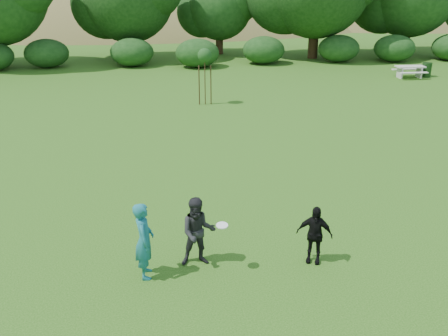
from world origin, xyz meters
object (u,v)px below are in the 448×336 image
at_px(trash_can_near, 427,70).
at_px(sapling, 205,57).
at_px(player_teal, 144,240).
at_px(picnic_table, 410,70).
at_px(player_grey, 198,232).
at_px(player_black, 314,234).

relative_size(trash_can_near, sapling, 0.32).
xyz_separation_m(player_teal, trash_can_near, (17.47, 20.65, -0.45)).
xyz_separation_m(player_teal, sapling, (2.65, 15.28, 1.51)).
distance_m(trash_can_near, picnic_table, 1.28).
bearing_deg(player_grey, sapling, 83.98).
height_order(trash_can_near, picnic_table, trash_can_near).
relative_size(player_teal, player_black, 1.25).
bearing_deg(player_grey, player_black, -5.14).
height_order(player_grey, sapling, sapling).
height_order(player_teal, trash_can_near, player_teal).
relative_size(player_teal, trash_can_near, 2.01).
relative_size(player_grey, picnic_table, 0.94).
xyz_separation_m(sapling, picnic_table, (13.56, 5.15, -1.90)).
distance_m(sapling, picnic_table, 14.63).
height_order(player_grey, trash_can_near, player_grey).
bearing_deg(picnic_table, player_black, -121.19).
relative_size(trash_can_near, picnic_table, 0.50).
bearing_deg(sapling, player_black, -85.18).
bearing_deg(trash_can_near, player_grey, -128.67).
xyz_separation_m(player_grey, sapling, (1.43, 14.93, 1.57)).
bearing_deg(player_teal, trash_can_near, -42.78).
bearing_deg(picnic_table, sapling, -159.22).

